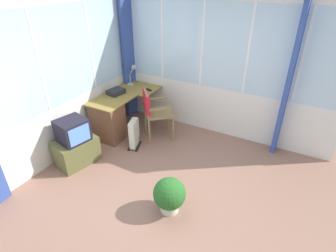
{
  "coord_description": "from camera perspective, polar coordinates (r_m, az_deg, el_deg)",
  "views": [
    {
      "loc": [
        -2.39,
        -1.37,
        2.77
      ],
      "look_at": [
        0.82,
        0.39,
        0.65
      ],
      "focal_mm": 29.01,
      "sensor_mm": 36.0,
      "label": 1
    }
  ],
  "objects": [
    {
      "name": "north_window_panel",
      "position": [
        4.43,
        -24.72,
        7.37
      ],
      "size": [
        4.14,
        0.07,
        2.53
      ],
      "color": "silver",
      "rests_on": "ground"
    },
    {
      "name": "desk",
      "position": [
        5.1,
        -12.1,
        1.61
      ],
      "size": [
        1.41,
        0.78,
        0.73
      ],
      "color": "olive",
      "rests_on": "ground"
    },
    {
      "name": "wooden_armchair",
      "position": [
        4.9,
        -3.35,
        3.82
      ],
      "size": [
        0.68,
        0.68,
        0.93
      ],
      "color": "olive",
      "rests_on": "ground"
    },
    {
      "name": "desk_lamp",
      "position": [
        5.6,
        -7.18,
        11.31
      ],
      "size": [
        0.23,
        0.2,
        0.4
      ],
      "color": "#B2B7BC",
      "rests_on": "desk"
    },
    {
      "name": "potted_plant",
      "position": [
        3.58,
        0.3,
        -14.26
      ],
      "size": [
        0.42,
        0.42,
        0.5
      ],
      "color": "beige",
      "rests_on": "ground"
    },
    {
      "name": "paper_tray",
      "position": [
        5.23,
        -10.89,
        7.09
      ],
      "size": [
        0.33,
        0.28,
        0.09
      ],
      "primitive_type": "cube",
      "rotation": [
        0.0,
        0.0,
        -0.17
      ],
      "color": "#24262D",
      "rests_on": "desk"
    },
    {
      "name": "ground",
      "position": [
        3.93,
        -0.78,
        -15.41
      ],
      "size": [
        5.14,
        5.01,
        0.06
      ],
      "primitive_type": "cube",
      "color": "#8B6251"
    },
    {
      "name": "space_heater",
      "position": [
        4.82,
        -7.1,
        -1.48
      ],
      "size": [
        0.37,
        0.26,
        0.53
      ],
      "color": "silver",
      "rests_on": "ground"
    },
    {
      "name": "tv_on_stand",
      "position": [
        4.59,
        -18.89,
        -3.63
      ],
      "size": [
        0.72,
        0.57,
        0.79
      ],
      "color": "brown",
      "rests_on": "ground"
    },
    {
      "name": "curtain_corner",
      "position": [
        5.67,
        -8.07,
        13.88
      ],
      "size": [
        0.34,
        0.12,
        2.43
      ],
      "primitive_type": "cube",
      "rotation": [
        0.0,
        0.0,
        -0.14
      ],
      "color": "#334B95",
      "rests_on": "ground"
    },
    {
      "name": "curtain_east_far",
      "position": [
        4.68,
        24.04,
        8.05
      ],
      "size": [
        0.34,
        0.08,
        2.43
      ],
      "primitive_type": "cube",
      "rotation": [
        0.0,
        0.0,
        -0.04
      ],
      "color": "#334B95",
      "rests_on": "ground"
    },
    {
      "name": "tv_remote",
      "position": [
        5.34,
        -4.15,
        7.63
      ],
      "size": [
        0.08,
        0.16,
        0.02
      ],
      "primitive_type": "cube",
      "rotation": [
        0.0,
        0.0,
        -0.27
      ],
      "color": "black",
      "rests_on": "desk"
    },
    {
      "name": "east_window_panel",
      "position": [
        4.93,
        11.48,
        11.72
      ],
      "size": [
        0.07,
        4.01,
        2.53
      ],
      "color": "silver",
      "rests_on": "ground"
    }
  ]
}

